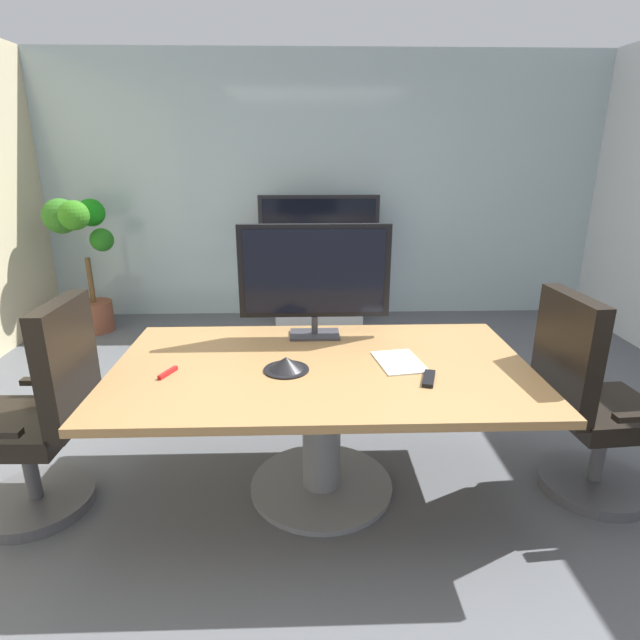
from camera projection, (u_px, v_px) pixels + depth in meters
The scene contains 12 objects.
ground_plane at pixel (341, 473), 2.91m from camera, with size 7.12×7.12×0.00m, color #515459.
wall_back_glass_partition at pixel (322, 189), 5.40m from camera, with size 5.84×0.10×2.67m, color #9EB2B7.
conference_table at pixel (322, 396), 2.62m from camera, with size 2.06×1.19×0.72m.
office_chair_left at pixel (42, 427), 2.50m from camera, with size 0.60×0.58×1.09m.
office_chair_right at pixel (589, 414), 2.63m from camera, with size 0.61×0.59×1.09m.
tv_monitor at pixel (314, 274), 2.85m from camera, with size 0.84×0.18×0.64m.
wall_display_unit at pixel (319, 281), 5.34m from camera, with size 1.20×0.36×1.31m.
potted_plant at pixel (82, 248), 4.93m from camera, with size 0.61×0.56×1.31m.
conference_phone at pixel (286, 364), 2.48m from camera, with size 0.22×0.22×0.07m.
remote_control at pixel (429, 378), 2.39m from camera, with size 0.05×0.17×0.02m, color black.
whiteboard_marker at pixel (168, 373), 2.44m from camera, with size 0.13×0.02×0.02m, color red.
paper_notepad at pixel (399, 362), 2.58m from camera, with size 0.21×0.30×0.01m, color white.
Camera 1 is at (-0.20, -2.49, 1.74)m, focal length 28.95 mm.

